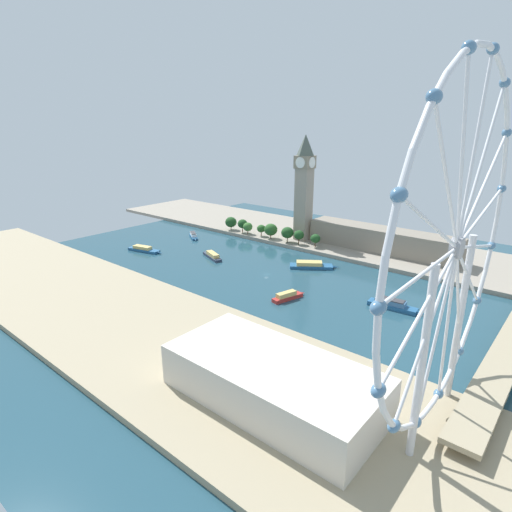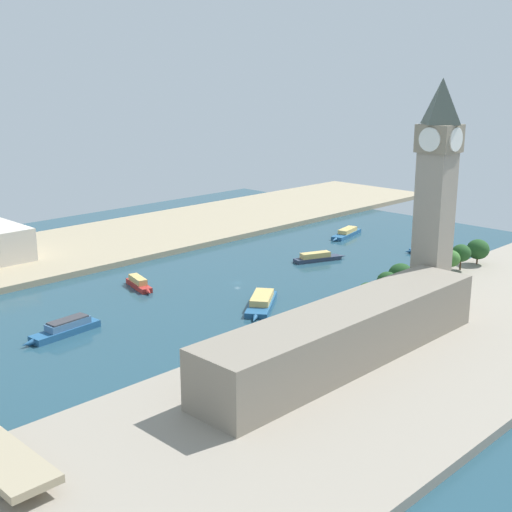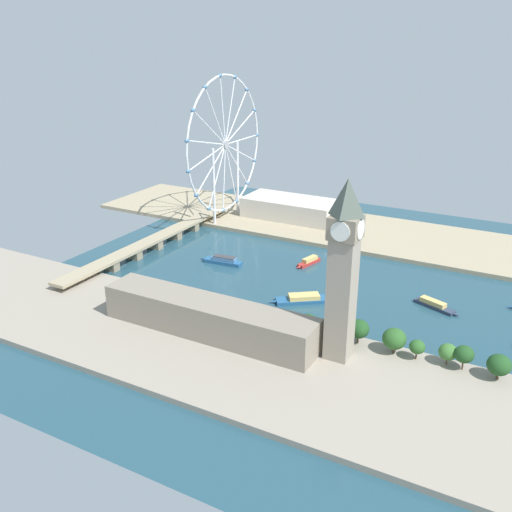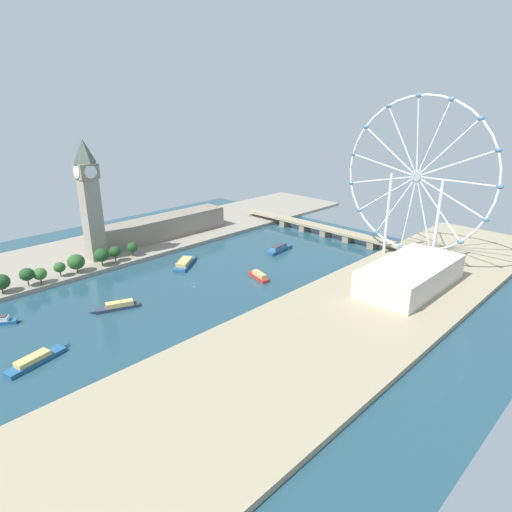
# 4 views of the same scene
# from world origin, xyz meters

# --- Properties ---
(ground_plane) EXTENTS (380.18, 380.18, 0.00)m
(ground_plane) POSITION_xyz_m (0.00, 0.00, 0.00)
(ground_plane) COLOR #234756
(riverbank_left) EXTENTS (90.00, 520.00, 3.00)m
(riverbank_left) POSITION_xyz_m (-105.09, 0.00, 1.50)
(riverbank_left) COLOR gray
(riverbank_left) RESTS_ON ground_plane
(riverbank_right) EXTENTS (90.00, 520.00, 3.00)m
(riverbank_right) POSITION_xyz_m (105.09, 0.00, 1.50)
(riverbank_right) COLOR tan
(riverbank_right) RESTS_ON ground_plane
(clock_tower) EXTENTS (14.56, 14.56, 88.45)m
(clock_tower) POSITION_xyz_m (-83.38, -26.45, 48.99)
(clock_tower) COLOR gray
(clock_tower) RESTS_ON riverbank_left
(parliament_block) EXTENTS (22.00, 119.53, 18.33)m
(parliament_block) POSITION_xyz_m (-94.27, 41.32, 12.16)
(parliament_block) COLOR gray
(parliament_block) RESTS_ON riverbank_left
(tree_row_embankment) EXTENTS (12.15, 102.10, 13.10)m
(tree_row_embankment) POSITION_xyz_m (-67.41, -55.09, 10.66)
(tree_row_embankment) COLOR #513823
(tree_row_embankment) RESTS_ON riverbank_left
(ferris_wheel) EXTENTS (112.82, 3.20, 118.03)m
(ferris_wheel) POSITION_xyz_m (83.44, 138.31, 64.15)
(ferris_wheel) COLOR silver
(ferris_wheel) RESTS_ON riverbank_right
(riverside_hall) EXTENTS (37.46, 79.39, 16.34)m
(riverside_hall) POSITION_xyz_m (109.25, 89.79, 11.17)
(riverside_hall) COLOR beige
(riverside_hall) RESTS_ON riverbank_right
(river_bridge) EXTENTS (192.18, 12.38, 8.23)m
(river_bridge) POSITION_xyz_m (0.00, 150.38, 5.98)
(river_bridge) COLOR tan
(river_bridge) RESTS_ON ground_plane
(tour_boat_0) EXTENTS (23.88, 9.85, 4.88)m
(tour_boat_0) POSITION_xyz_m (25.42, 36.41, 2.02)
(tour_boat_0) COLOR #B22D28
(tour_boat_0) RESTS_ON ground_plane
(tour_boat_1) EXTENTS (9.27, 32.09, 5.64)m
(tour_boat_1) POSITION_xyz_m (-2.08, 89.55, 2.30)
(tour_boat_1) COLOR #235684
(tour_boat_1) RESTS_ON ground_plane
(tour_boat_2) EXTENTS (14.49, 28.75, 4.58)m
(tour_boat_2) POSITION_xyz_m (-1.53, -55.33, 1.89)
(tour_boat_2) COLOR #2D384C
(tour_boat_2) RESTS_ON ground_plane
(tour_boat_3) EXTENTS (13.11, 33.35, 4.43)m
(tour_boat_3) POSITION_xyz_m (22.20, -110.32, 1.78)
(tour_boat_3) COLOR #235684
(tour_boat_3) RESTS_ON ground_plane
(tour_boat_4) EXTENTS (25.44, 32.34, 4.77)m
(tour_boat_4) POSITION_xyz_m (-31.36, 16.30, 1.96)
(tour_boat_4) COLOR #235684
(tour_boat_4) RESTS_ON ground_plane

